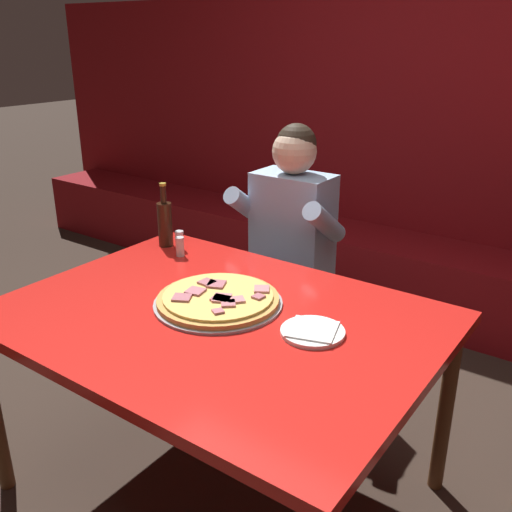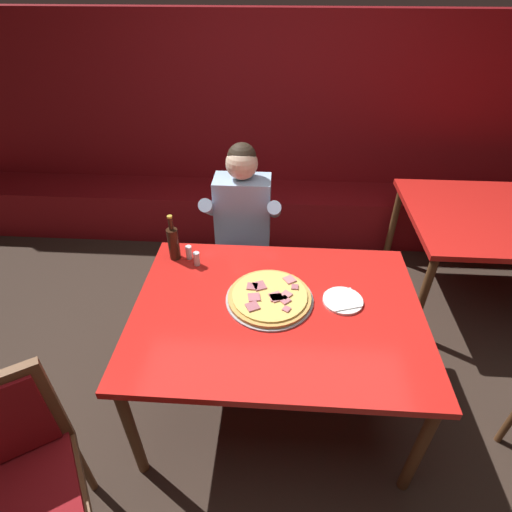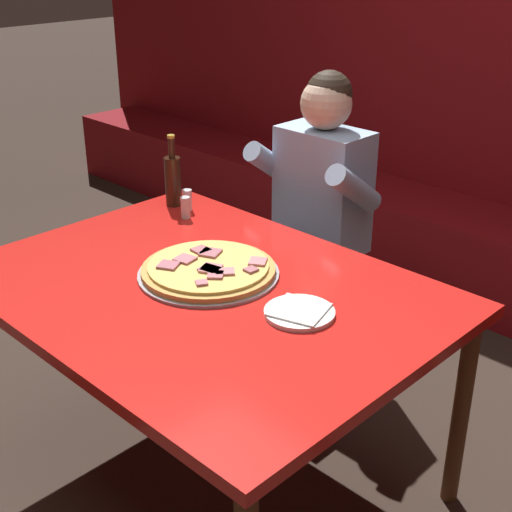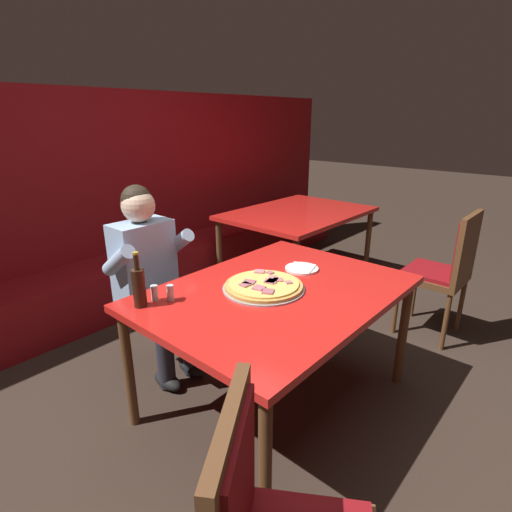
# 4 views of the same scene
# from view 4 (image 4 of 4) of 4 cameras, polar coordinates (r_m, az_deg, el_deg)

# --- Properties ---
(ground_plane) EXTENTS (24.00, 24.00, 0.00)m
(ground_plane) POSITION_cam_4_polar(r_m,az_deg,el_deg) (2.65, 2.75, -19.85)
(ground_plane) COLOR #33261E
(booth_wall_panel) EXTENTS (6.80, 0.16, 1.90)m
(booth_wall_panel) POSITION_cam_4_polar(r_m,az_deg,el_deg) (3.87, -23.28, 7.05)
(booth_wall_panel) COLOR maroon
(booth_wall_panel) RESTS_ON ground_plane
(booth_bench) EXTENTS (6.46, 0.48, 0.46)m
(booth_bench) POSITION_cam_4_polar(r_m,az_deg,el_deg) (3.80, -19.70, -4.14)
(booth_bench) COLOR maroon
(booth_bench) RESTS_ON ground_plane
(main_dining_table) EXTENTS (1.49, 1.10, 0.75)m
(main_dining_table) POSITION_cam_4_polar(r_m,az_deg,el_deg) (2.28, 3.03, -6.30)
(main_dining_table) COLOR brown
(main_dining_table) RESTS_ON ground_plane
(pizza) EXTENTS (0.46, 0.46, 0.05)m
(pizza) POSITION_cam_4_polar(r_m,az_deg,el_deg) (2.25, 1.11, -4.28)
(pizza) COLOR #9E9EA3
(pizza) RESTS_ON main_dining_table
(plate_white_paper) EXTENTS (0.21, 0.21, 0.02)m
(plate_white_paper) POSITION_cam_4_polar(r_m,az_deg,el_deg) (2.54, 6.55, -1.77)
(plate_white_paper) COLOR white
(plate_white_paper) RESTS_ON main_dining_table
(beer_bottle) EXTENTS (0.07, 0.07, 0.29)m
(beer_bottle) POSITION_cam_4_polar(r_m,az_deg,el_deg) (2.10, -16.38, -4.17)
(beer_bottle) COLOR black
(beer_bottle) RESTS_ON main_dining_table
(shaker_oregano) EXTENTS (0.04, 0.04, 0.09)m
(shaker_oregano) POSITION_cam_4_polar(r_m,az_deg,el_deg) (2.17, -14.30, -5.26)
(shaker_oregano) COLOR silver
(shaker_oregano) RESTS_ON main_dining_table
(shaker_red_pepper_flakes) EXTENTS (0.04, 0.04, 0.09)m
(shaker_red_pepper_flakes) POSITION_cam_4_polar(r_m,az_deg,el_deg) (2.15, -12.14, -5.26)
(shaker_red_pepper_flakes) COLOR silver
(shaker_red_pepper_flakes) RESTS_ON main_dining_table
(diner_seated_blue_shirt) EXTENTS (0.53, 0.53, 1.27)m
(diner_seated_blue_shirt) POSITION_cam_4_polar(r_m,az_deg,el_deg) (2.67, -14.60, -2.55)
(diner_seated_blue_shirt) COLOR black
(diner_seated_blue_shirt) RESTS_ON ground_plane
(dining_chair_by_booth) EXTENTS (0.44, 0.44, 1.02)m
(dining_chair_by_booth) POSITION_cam_4_polar(r_m,az_deg,el_deg) (3.37, 25.55, -1.37)
(dining_chair_by_booth) COLOR brown
(dining_chair_by_booth) RESTS_ON ground_plane
(background_dining_table) EXTENTS (1.48, 1.06, 0.75)m
(background_dining_table) POSITION_cam_4_polar(r_m,az_deg,el_deg) (4.13, 6.02, 5.46)
(background_dining_table) COLOR brown
(background_dining_table) RESTS_ON ground_plane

